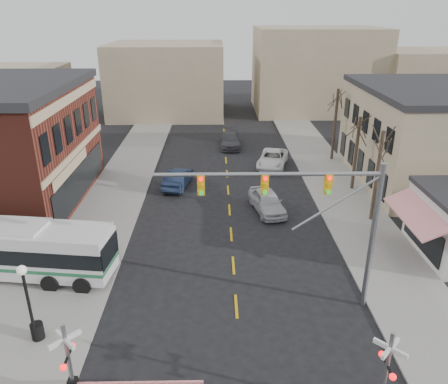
# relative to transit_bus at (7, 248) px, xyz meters

# --- Properties ---
(ground) EXTENTS (160.00, 160.00, 0.00)m
(ground) POSITION_rel_transit_bus_xyz_m (13.18, -5.22, -1.80)
(ground) COLOR black
(ground) RESTS_ON ground
(sidewalk_west) EXTENTS (5.00, 60.00, 0.12)m
(sidewalk_west) POSITION_rel_transit_bus_xyz_m (3.68, 14.78, -1.74)
(sidewalk_west) COLOR gray
(sidewalk_west) RESTS_ON ground
(sidewalk_east) EXTENTS (5.00, 60.00, 0.12)m
(sidewalk_east) POSITION_rel_transit_bus_xyz_m (22.68, 14.78, -1.74)
(sidewalk_east) COLOR gray
(sidewalk_east) RESTS_ON ground
(tree_east_a) EXTENTS (0.28, 0.28, 6.75)m
(tree_east_a) POSITION_rel_transit_bus_xyz_m (23.68, 6.78, 1.70)
(tree_east_a) COLOR #382B21
(tree_east_a) RESTS_ON sidewalk_east
(tree_east_b) EXTENTS (0.28, 0.28, 6.30)m
(tree_east_b) POSITION_rel_transit_bus_xyz_m (23.98, 12.78, 1.47)
(tree_east_b) COLOR #382B21
(tree_east_b) RESTS_ON sidewalk_east
(tree_east_c) EXTENTS (0.28, 0.28, 7.20)m
(tree_east_c) POSITION_rel_transit_bus_xyz_m (24.18, 20.78, 1.92)
(tree_east_c) COLOR #382B21
(tree_east_c) RESTS_ON sidewalk_east
(transit_bus) EXTENTS (12.61, 4.25, 3.18)m
(transit_bus) POSITION_rel_transit_bus_xyz_m (0.00, 0.00, 0.00)
(transit_bus) COLOR silver
(transit_bus) RESTS_ON ground
(traffic_signal_mast) EXTENTS (10.85, 0.30, 8.00)m
(traffic_signal_mast) POSITION_rel_transit_bus_xyz_m (17.01, -3.20, 3.98)
(traffic_signal_mast) COLOR gray
(traffic_signal_mast) RESTS_ON ground
(rr_crossing_west) EXTENTS (5.60, 1.36, 4.00)m
(rr_crossing_west) POSITION_rel_transit_bus_xyz_m (6.93, -9.33, 0.17)
(rr_crossing_west) COLOR gray
(rr_crossing_west) RESTS_ON ground
(rr_crossing_east) EXTENTS (5.60, 1.36, 4.00)m
(rr_crossing_east) POSITION_rel_transit_bus_xyz_m (18.01, -9.99, 0.17)
(rr_crossing_east) COLOR gray
(rr_crossing_east) RESTS_ON ground
(street_lamp) EXTENTS (0.44, 0.44, 4.18)m
(street_lamp) POSITION_rel_transit_bus_xyz_m (3.63, -5.83, 1.32)
(street_lamp) COLOR black
(street_lamp) RESTS_ON sidewalk_west
(trash_bin) EXTENTS (0.60, 0.60, 0.83)m
(trash_bin) POSITION_rel_transit_bus_xyz_m (3.63, -5.58, -1.27)
(trash_bin) COLOR black
(trash_bin) RESTS_ON sidewalk_west
(car_a) EXTENTS (2.92, 5.19, 1.67)m
(car_a) POSITION_rel_transit_bus_xyz_m (16.09, 8.48, -0.97)
(car_a) COLOR #B7B7BC
(car_a) RESTS_ON ground
(car_b) EXTENTS (2.55, 5.04, 1.58)m
(car_b) POSITION_rel_transit_bus_xyz_m (8.78, 13.68, -1.01)
(car_b) COLOR #1A2742
(car_b) RESTS_ON ground
(car_c) EXTENTS (3.97, 6.11, 1.56)m
(car_c) POSITION_rel_transit_bus_xyz_m (17.78, 18.88, -1.02)
(car_c) COLOR white
(car_c) RESTS_ON ground
(car_d) EXTENTS (2.35, 5.52, 1.59)m
(car_d) POSITION_rel_transit_bus_xyz_m (13.79, 25.67, -1.01)
(car_d) COLOR #45454B
(car_d) RESTS_ON ground
(pedestrian_near) EXTENTS (0.50, 0.64, 1.54)m
(pedestrian_near) POSITION_rel_transit_bus_xyz_m (3.53, -0.33, -0.91)
(pedestrian_near) COLOR #61514E
(pedestrian_near) RESTS_ON sidewalk_west
(pedestrian_far) EXTENTS (0.91, 0.87, 1.49)m
(pedestrian_far) POSITION_rel_transit_bus_xyz_m (3.09, 2.92, -0.94)
(pedestrian_far) COLOR #363F60
(pedestrian_far) RESTS_ON sidewalk_west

